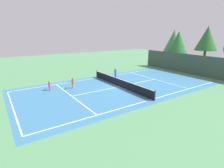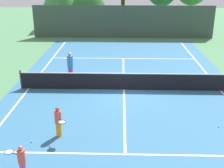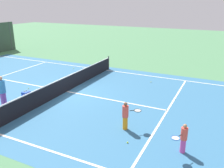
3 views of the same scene
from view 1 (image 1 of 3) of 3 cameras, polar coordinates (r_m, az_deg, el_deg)
ground_plane at (r=22.44m, az=2.49°, el=-0.82°), size 80.00×80.00×0.00m
court_surface at (r=22.44m, az=2.49°, el=-0.82°), size 13.00×25.00×0.01m
tennis_net at (r=22.30m, az=2.50°, el=0.43°), size 11.90×0.10×1.10m
perimeter_fence at (r=32.26m, az=23.06°, el=6.05°), size 18.00×0.12×3.20m
tree_1 at (r=35.69m, az=20.56°, el=12.44°), size 3.60×3.60×6.88m
tree_2 at (r=40.45m, az=19.29°, el=12.89°), size 4.17×4.17×7.19m
tree_4 at (r=36.28m, az=28.30°, el=12.80°), size 3.79×3.79×7.75m
player_0 at (r=25.80m, az=1.18°, el=3.47°), size 0.75×0.89×1.71m
player_1 at (r=22.13m, az=-12.57°, el=0.37°), size 0.62×0.84×1.30m
player_2 at (r=22.03m, az=-19.50°, el=-0.40°), size 0.82×0.57×1.19m
ball_crate at (r=24.72m, az=2.96°, el=1.21°), size 0.42×0.36×0.43m
tennis_ball_0 at (r=20.99m, az=16.23°, el=-2.59°), size 0.07×0.07×0.07m
tennis_ball_1 at (r=16.97m, az=-0.85°, el=-6.42°), size 0.07×0.07×0.07m
tennis_ball_2 at (r=27.47m, az=1.98°, el=2.43°), size 0.07×0.07×0.07m
tennis_ball_3 at (r=23.06m, az=-14.60°, el=-0.79°), size 0.07×0.07×0.07m
tennis_ball_4 at (r=28.95m, az=9.92°, el=2.91°), size 0.07×0.07×0.07m
tennis_ball_5 at (r=24.48m, az=6.36°, el=0.62°), size 0.07×0.07×0.07m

